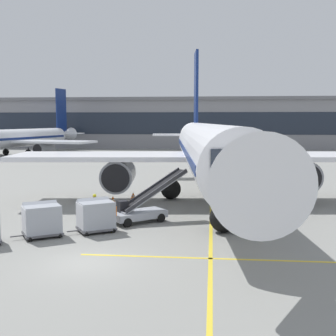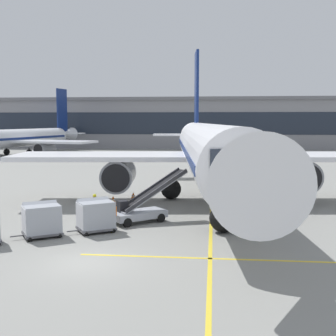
# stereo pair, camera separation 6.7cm
# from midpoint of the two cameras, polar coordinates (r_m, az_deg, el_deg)

# --- Properties ---
(ground_plane) EXTENTS (600.00, 600.00, 0.00)m
(ground_plane) POSITION_cam_midpoint_polar(r_m,az_deg,el_deg) (20.63, -10.58, -12.00)
(ground_plane) COLOR gray
(parked_airplane) EXTENTS (31.17, 41.12, 14.16)m
(parked_airplane) POSITION_cam_midpoint_polar(r_m,az_deg,el_deg) (34.89, 5.22, 2.27)
(parked_airplane) COLOR white
(parked_airplane) RESTS_ON ground
(belt_loader) EXTENTS (4.82, 4.24, 3.26)m
(belt_loader) POSITION_cam_midpoint_polar(r_m,az_deg,el_deg) (27.99, -3.50, -5.17)
(belt_loader) COLOR #A3A8B2
(belt_loader) RESTS_ON ground
(baggage_cart_lead) EXTENTS (2.72, 2.43, 1.91)m
(baggage_cart_lead) POSITION_cam_midpoint_polar(r_m,az_deg,el_deg) (25.83, -9.43, -5.98)
(baggage_cart_lead) COLOR #515156
(baggage_cart_lead) RESTS_ON ground
(baggage_cart_second) EXTENTS (2.72, 2.43, 1.91)m
(baggage_cart_second) POSITION_cam_midpoint_polar(r_m,az_deg,el_deg) (25.38, -16.11, -6.36)
(baggage_cart_second) COLOR #515156
(baggage_cart_second) RESTS_ON ground
(ground_crew_by_loader) EXTENTS (0.40, 0.51, 1.74)m
(ground_crew_by_loader) POSITION_cam_midpoint_polar(r_m,az_deg,el_deg) (25.57, -8.26, -6.09)
(ground_crew_by_loader) COLOR black
(ground_crew_by_loader) RESTS_ON ground
(ground_crew_by_carts) EXTENTS (0.44, 0.44, 1.74)m
(ground_crew_by_carts) POSITION_cam_midpoint_polar(r_m,az_deg,el_deg) (28.60, -9.53, -4.80)
(ground_crew_by_carts) COLOR #333847
(ground_crew_by_carts) RESTS_ON ground
(ground_crew_marshaller) EXTENTS (0.57, 0.25, 1.74)m
(ground_crew_marshaller) POSITION_cam_midpoint_polar(r_m,az_deg,el_deg) (26.16, -7.33, -5.79)
(ground_crew_marshaller) COLOR black
(ground_crew_marshaller) RESTS_ON ground
(safety_cone_engine_keepout) EXTENTS (0.64, 0.64, 0.72)m
(safety_cone_engine_keepout) POSITION_cam_midpoint_polar(r_m,az_deg,el_deg) (33.70, -7.20, -4.21)
(safety_cone_engine_keepout) COLOR black
(safety_cone_engine_keepout) RESTS_ON ground
(safety_cone_wingtip) EXTENTS (0.62, 0.62, 0.71)m
(safety_cone_wingtip) POSITION_cam_midpoint_polar(r_m,az_deg,el_deg) (35.34, -4.59, -3.71)
(safety_cone_wingtip) COLOR black
(safety_cone_wingtip) RESTS_ON ground
(apron_guidance_line_lead_in) EXTENTS (0.20, 110.00, 0.01)m
(apron_guidance_line_lead_in) POSITION_cam_midpoint_polar(r_m,az_deg,el_deg) (34.71, 5.58, -4.47)
(apron_guidance_line_lead_in) COLOR yellow
(apron_guidance_line_lead_in) RESTS_ON ground
(apron_guidance_line_stop_bar) EXTENTS (12.00, 0.20, 0.01)m
(apron_guidance_line_stop_bar) POSITION_cam_midpoint_polar(r_m,az_deg,el_deg) (21.01, 4.90, -11.58)
(apron_guidance_line_stop_bar) COLOR yellow
(apron_guidance_line_stop_bar) RESTS_ON ground
(terminal_building) EXTENTS (122.69, 21.23, 11.66)m
(terminal_building) POSITION_cam_midpoint_polar(r_m,az_deg,el_deg) (109.19, 9.03, 5.78)
(terminal_building) COLOR gray
(terminal_building) RESTS_ON ground
(distant_airplane) EXTENTS (31.34, 39.21, 13.12)m
(distant_airplane) POSITION_cam_midpoint_polar(r_m,az_deg,el_deg) (84.76, -19.36, 3.60)
(distant_airplane) COLOR silver
(distant_airplane) RESTS_ON ground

